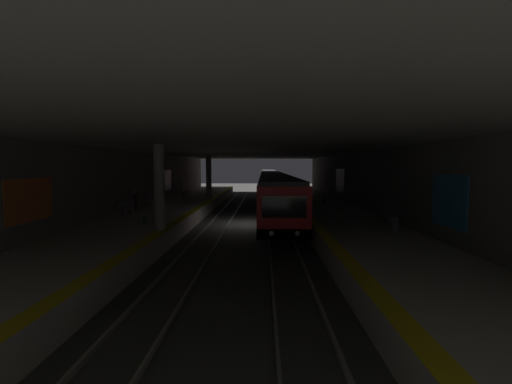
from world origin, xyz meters
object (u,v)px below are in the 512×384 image
(metro_train, at_px, (271,184))
(bench_left_mid, at_px, (383,213))
(bench_right_near, at_px, (125,207))
(suitcase_rolling, at_px, (324,200))
(trash_bin, at_px, (394,225))
(pillar_far, at_px, (209,177))
(person_walking_mid, at_px, (136,200))
(bench_right_mid, at_px, (152,199))
(bench_right_far, at_px, (185,189))
(pillar_near, at_px, (159,187))
(person_waiting_near, at_px, (183,190))
(backpack_on_floor, at_px, (145,221))

(metro_train, relative_size, bench_left_mid, 34.27)
(bench_right_near, xyz_separation_m, suitcase_rolling, (7.29, -15.19, -0.20))
(suitcase_rolling, distance_m, trash_bin, 13.32)
(pillar_far, xyz_separation_m, person_walking_mid, (-8.70, 4.11, -1.42))
(bench_right_mid, relative_size, suitcase_rolling, 1.80)
(metro_train, height_order, bench_left_mid, metro_train)
(bench_right_far, bearing_deg, pillar_near, -170.01)
(person_waiting_near, distance_m, trash_bin, 23.79)
(suitcase_rolling, bearing_deg, person_walking_mid, 109.76)
(bench_right_near, relative_size, backpack_on_floor, 4.25)
(pillar_far, distance_m, suitcase_rolling, 11.65)
(bench_right_far, bearing_deg, person_walking_mid, -179.75)
(backpack_on_floor, bearing_deg, metro_train, -16.90)
(pillar_far, height_order, person_waiting_near, pillar_far)
(bench_right_far, relative_size, suitcase_rolling, 1.80)
(pillar_far, xyz_separation_m, bench_right_far, (7.72, 4.18, -1.75))
(bench_left_mid, bearing_deg, person_walking_mid, 76.32)
(bench_left_mid, bearing_deg, pillar_far, 45.11)
(bench_left_mid, relative_size, bench_right_near, 1.00)
(bench_right_near, relative_size, person_walking_mid, 1.07)
(trash_bin, bearing_deg, pillar_near, 87.57)
(bench_right_mid, height_order, backpack_on_floor, bench_right_mid)
(backpack_on_floor, bearing_deg, trash_bin, -99.71)
(bench_left_mid, xyz_separation_m, person_waiting_near, (14.63, 15.89, 0.31))
(bench_right_near, bearing_deg, suitcase_rolling, -64.38)
(metro_train, relative_size, person_walking_mid, 36.66)
(pillar_near, bearing_deg, bench_right_far, 9.99)
(person_waiting_near, relative_size, trash_bin, 1.82)
(bench_right_far, bearing_deg, person_waiting_near, -168.75)
(pillar_far, xyz_separation_m, person_waiting_near, (1.79, 3.00, -1.45))
(metro_train, relative_size, suitcase_rolling, 61.76)
(bench_left_mid, height_order, person_walking_mid, person_walking_mid)
(pillar_near, bearing_deg, bench_right_near, 37.40)
(bench_right_far, bearing_deg, backpack_on_floor, -173.01)
(metro_train, relative_size, backpack_on_floor, 145.63)
(bench_left_mid, xyz_separation_m, suitcase_rolling, (9.57, 1.88, -0.20))
(person_walking_mid, height_order, suitcase_rolling, person_walking_mid)
(person_walking_mid, bearing_deg, bench_left_mid, -103.68)
(person_waiting_near, bearing_deg, metro_train, -42.32)
(pillar_far, bearing_deg, person_walking_mid, 154.69)
(backpack_on_floor, bearing_deg, person_walking_mid, 25.43)
(person_walking_mid, relative_size, suitcase_rolling, 1.68)
(bench_right_far, xyz_separation_m, person_waiting_near, (-5.93, -1.18, 0.31))
(bench_right_near, xyz_separation_m, trash_bin, (-5.99, -16.33, -0.10))
(bench_right_near, xyz_separation_m, bench_right_mid, (5.65, 0.00, 0.00))
(suitcase_rolling, bearing_deg, bench_right_far, 54.12)
(person_walking_mid, bearing_deg, suitcase_rolling, -70.24)
(pillar_near, height_order, bench_right_far, pillar_near)
(pillar_far, height_order, person_walking_mid, pillar_far)
(person_walking_mid, distance_m, trash_bin, 18.06)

